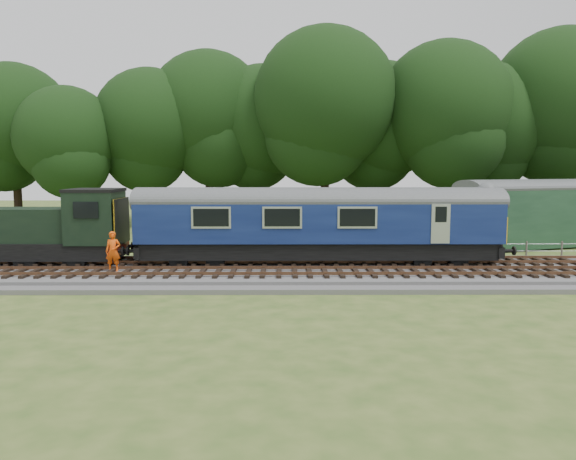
{
  "coord_description": "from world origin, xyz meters",
  "views": [
    {
      "loc": [
        2.38,
        -26.71,
        5.18
      ],
      "look_at": [
        2.53,
        1.4,
        2.0
      ],
      "focal_mm": 35.0,
      "sensor_mm": 36.0,
      "label": 1
    }
  ],
  "objects_px": {
    "shunter_loco": "(42,231)",
    "worker": "(113,251)",
    "parked_coach": "(573,209)",
    "dmu_railcar": "(318,218)"
  },
  "relations": [
    {
      "from": "shunter_loco",
      "to": "parked_coach",
      "type": "distance_m",
      "value": 32.33
    },
    {
      "from": "shunter_loco",
      "to": "parked_coach",
      "type": "xyz_separation_m",
      "value": [
        31.17,
        8.56,
        0.43
      ]
    },
    {
      "from": "dmu_railcar",
      "to": "parked_coach",
      "type": "distance_m",
      "value": 19.25
    },
    {
      "from": "dmu_railcar",
      "to": "shunter_loco",
      "type": "height_order",
      "value": "dmu_railcar"
    },
    {
      "from": "shunter_loco",
      "to": "worker",
      "type": "relative_size",
      "value": 4.79
    },
    {
      "from": "worker",
      "to": "parked_coach",
      "type": "xyz_separation_m",
      "value": [
        26.89,
        10.94,
        1.12
      ]
    },
    {
      "from": "shunter_loco",
      "to": "worker",
      "type": "xyz_separation_m",
      "value": [
        4.28,
        -2.38,
        -0.69
      ]
    },
    {
      "from": "dmu_railcar",
      "to": "worker",
      "type": "relative_size",
      "value": 9.69
    },
    {
      "from": "dmu_railcar",
      "to": "parked_coach",
      "type": "height_order",
      "value": "dmu_railcar"
    },
    {
      "from": "worker",
      "to": "parked_coach",
      "type": "relative_size",
      "value": 0.11
    }
  ]
}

